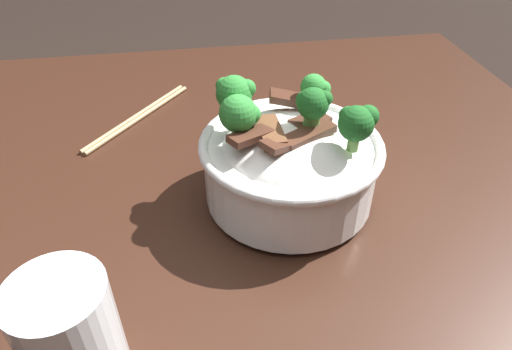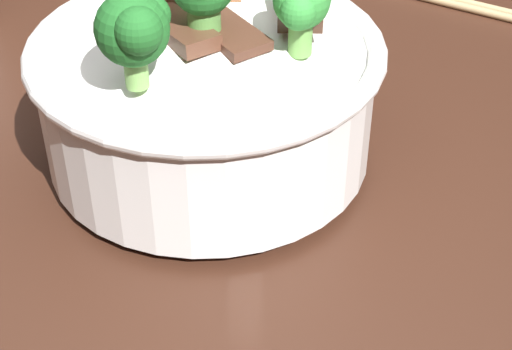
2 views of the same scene
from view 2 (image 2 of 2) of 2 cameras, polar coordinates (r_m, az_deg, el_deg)
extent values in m
cube|color=#381E14|center=(0.64, -6.48, 3.62)|extent=(1.12, 1.09, 0.06)
cube|color=#381E14|center=(1.33, 13.94, 2.96)|extent=(0.08, 0.08, 0.71)
cylinder|color=white|center=(0.54, -2.93, 1.41)|extent=(0.10, 0.10, 0.01)
cylinder|color=white|center=(0.52, -3.08, 5.16)|extent=(0.21, 0.21, 0.08)
torus|color=white|center=(0.50, -3.22, 8.85)|extent=(0.22, 0.22, 0.01)
ellipsoid|color=white|center=(0.50, -3.18, 7.83)|extent=(0.17, 0.17, 0.07)
cube|color=#563323|center=(0.47, -5.26, 10.21)|extent=(0.07, 0.05, 0.01)
cube|color=#4C2B1E|center=(0.49, 3.40, 12.00)|extent=(0.05, 0.03, 0.02)
cube|color=#4C2B1E|center=(0.49, -5.91, 10.92)|extent=(0.08, 0.06, 0.02)
cube|color=#4C2B1E|center=(0.47, -1.47, 9.82)|extent=(0.05, 0.05, 0.01)
cylinder|color=#7AB256|center=(0.43, -8.02, 7.38)|extent=(0.01, 0.01, 0.02)
sphere|color=#1E6023|center=(0.42, -8.29, 10.07)|extent=(0.04, 0.04, 0.04)
sphere|color=#1E6023|center=(0.41, -7.82, 9.97)|extent=(0.02, 0.02, 0.02)
sphere|color=#1E6023|center=(0.43, -7.00, 11.05)|extent=(0.02, 0.02, 0.02)
cylinder|color=#6BA84C|center=(0.46, 3.45, 9.72)|extent=(0.01, 0.01, 0.02)
sphere|color=green|center=(0.45, 3.55, 12.12)|extent=(0.03, 0.03, 0.03)
sphere|color=green|center=(0.44, 3.32, 11.32)|extent=(0.02, 0.02, 0.02)
cylinder|color=#5B9947|center=(0.47, -3.29, 10.43)|extent=(0.02, 0.02, 0.03)
cylinder|color=tan|center=(0.76, 13.91, 11.79)|extent=(0.16, 0.19, 0.01)
cylinder|color=tan|center=(0.76, 13.68, 11.55)|extent=(0.16, 0.19, 0.01)
camera|label=1|loc=(0.68, -53.98, 30.28)|focal=32.31mm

